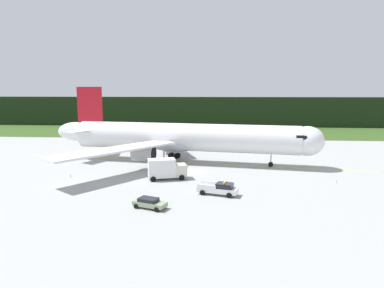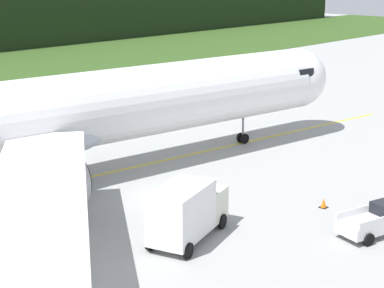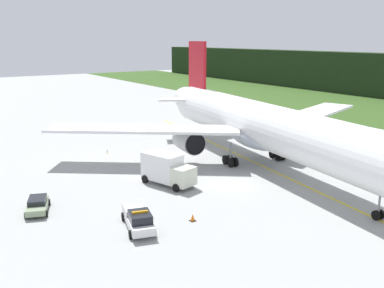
{
  "view_description": "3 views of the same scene",
  "coord_description": "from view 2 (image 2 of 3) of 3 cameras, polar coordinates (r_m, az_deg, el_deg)",
  "views": [
    {
      "loc": [
        4.87,
        -60.66,
        14.72
      ],
      "look_at": [
        -0.7,
        7.68,
        3.83
      ],
      "focal_mm": 31.89,
      "sensor_mm": 36.0,
      "label": 1
    },
    {
      "loc": [
        -29.14,
        -30.2,
        15.62
      ],
      "look_at": [
        -0.44,
        -3.11,
        4.57
      ],
      "focal_mm": 59.98,
      "sensor_mm": 36.0,
      "label": 2
    },
    {
      "loc": [
        36.45,
        -29.01,
        15.87
      ],
      "look_at": [
        -0.91,
        -4.65,
        5.07
      ],
      "focal_mm": 41.02,
      "sensor_mm": 36.0,
      "label": 3
    }
  ],
  "objects": [
    {
      "name": "ops_pickup_truck",
      "position": [
        40.52,
        16.62,
        -6.34
      ],
      "size": [
        5.99,
        3.36,
        1.94
      ],
      "color": "silver",
      "rests_on": "ground"
    },
    {
      "name": "taxiway_centerline_main",
      "position": [
        48.95,
        -10.6,
        -3.24
      ],
      "size": [
        71.92,
        11.21,
        0.01
      ],
      "primitive_type": "cube",
      "rotation": [
        0.0,
        0.0,
        -0.15
      ],
      "color": "yellow",
      "rests_on": "ground"
    },
    {
      "name": "apron_cone",
      "position": [
        43.76,
        11.63,
        -5.16
      ],
      "size": [
        0.52,
        0.52,
        0.65
      ],
      "color": "black",
      "rests_on": "ground"
    },
    {
      "name": "airliner",
      "position": [
        47.29,
        -11.6,
        2.49
      ],
      "size": [
        55.85,
        50.17,
        15.39
      ],
      "color": "silver",
      "rests_on": "ground"
    },
    {
      "name": "ground",
      "position": [
        44.78,
        -2.52,
        -4.79
      ],
      "size": [
        320.0,
        320.0,
        0.0
      ],
      "primitive_type": "plane",
      "color": "#9C9D9B"
    },
    {
      "name": "catering_truck",
      "position": [
        37.56,
        -0.46,
        -5.93
      ],
      "size": [
        6.73,
        4.21,
        3.62
      ],
      "color": "beige",
      "rests_on": "ground"
    }
  ]
}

